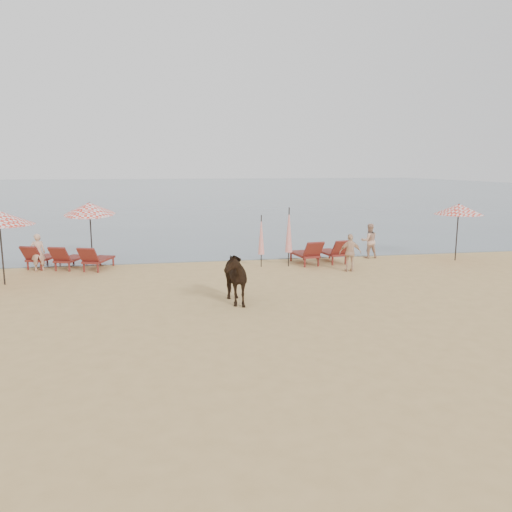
{
  "coord_description": "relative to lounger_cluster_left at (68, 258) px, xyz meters",
  "views": [
    {
      "loc": [
        -2.96,
        -11.01,
        4.05
      ],
      "look_at": [
        0.0,
        5.0,
        1.1
      ],
      "focal_mm": 35.0,
      "sensor_mm": 36.0,
      "label": 1
    }
  ],
  "objects": [
    {
      "name": "ground",
      "position": [
        6.77,
        -9.44,
        -0.47
      ],
      "size": [
        120.0,
        120.0,
        0.0
      ],
      "primitive_type": "plane",
      "color": "tan",
      "rests_on": "ground"
    },
    {
      "name": "sea",
      "position": [
        6.77,
        70.56,
        -0.47
      ],
      "size": [
        160.0,
        140.0,
        0.06
      ],
      "primitive_type": "cube",
      "color": "#51606B",
      "rests_on": "ground"
    },
    {
      "name": "lounger_cluster_left",
      "position": [
        0.0,
        0.0,
        0.0
      ],
      "size": [
        3.51,
        2.75,
        0.68
      ],
      "rotation": [
        0.0,
        0.0,
        -0.35
      ],
      "color": "maroon",
      "rests_on": "ground"
    },
    {
      "name": "lounger_cluster_right",
      "position": [
        10.21,
        -0.75,
        0.03
      ],
      "size": [
        2.27,
        2.21,
        0.72
      ],
      "rotation": [
        0.0,
        0.0,
        0.15
      ],
      "color": "maroon",
      "rests_on": "ground"
    },
    {
      "name": "umbrella_open_left_b",
      "position": [
        0.75,
        1.37,
        1.82
      ],
      "size": [
        2.08,
        2.12,
        2.65
      ],
      "rotation": [
        0.0,
        0.0,
        0.05
      ],
      "color": "black",
      "rests_on": "ground"
    },
    {
      "name": "umbrella_open_right",
      "position": [
        16.22,
        -1.07,
        1.75
      ],
      "size": [
        2.02,
        2.02,
        2.47
      ],
      "rotation": [
        0.0,
        0.0,
        0.15
      ],
      "color": "black",
      "rests_on": "ground"
    },
    {
      "name": "umbrella_closed_left",
      "position": [
        8.76,
        -1.03,
        1.01
      ],
      "size": [
        0.29,
        0.29,
        2.41
      ],
      "rotation": [
        0.0,
        0.0,
        -0.36
      ],
      "color": "black",
      "rests_on": "ground"
    },
    {
      "name": "umbrella_closed_right",
      "position": [
        7.65,
        -0.9,
        0.83
      ],
      "size": [
        0.26,
        0.26,
        2.11
      ],
      "rotation": [
        0.0,
        0.0,
        0.43
      ],
      "color": "black",
      "rests_on": "ground"
    },
    {
      "name": "cow",
      "position": [
        5.7,
        -6.08,
        0.34
      ],
      "size": [
        1.14,
        2.02,
        1.62
      ],
      "primitive_type": "imported",
      "rotation": [
        0.0,
        0.0,
        0.14
      ],
      "color": "black",
      "rests_on": "ground"
    },
    {
      "name": "beachgoer_left",
      "position": [
        -1.06,
        -0.13,
        0.26
      ],
      "size": [
        0.59,
        0.45,
        1.47
      ],
      "primitive_type": "imported",
      "rotation": [
        0.0,
        0.0,
        3.34
      ],
      "color": "tan",
      "rests_on": "ground"
    },
    {
      "name": "beachgoer_right_a",
      "position": [
        12.75,
        0.18,
        0.3
      ],
      "size": [
        0.77,
        0.61,
        1.53
      ],
      "primitive_type": "imported",
      "rotation": [
        0.0,
        0.0,
        3.1
      ],
      "color": "tan",
      "rests_on": "ground"
    },
    {
      "name": "beachgoer_right_b",
      "position": [
        10.86,
        -2.44,
        0.26
      ],
      "size": [
        0.9,
        0.46,
        1.47
      ],
      "primitive_type": "imported",
      "rotation": [
        0.0,
        0.0,
        3.02
      ],
      "color": "#DAAD88",
      "rests_on": "ground"
    }
  ]
}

